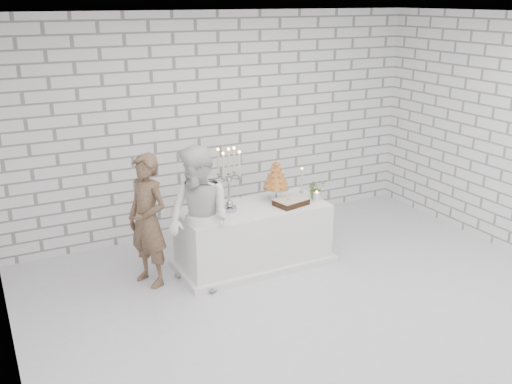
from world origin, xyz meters
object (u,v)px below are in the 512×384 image
object	(u,v)px
candelabra	(229,180)
croquembouche	(276,180)
cake_table	(253,236)
groom	(148,221)
bride	(199,220)

from	to	relation	value
candelabra	croquembouche	distance (m)	0.70
cake_table	groom	size ratio (longest dim) A/B	1.17
cake_table	bride	xyz separation A→B (m)	(-0.81, -0.28, 0.45)
bride	croquembouche	xyz separation A→B (m)	(1.18, 0.39, 0.18)
bride	candelabra	distance (m)	0.66
cake_table	croquembouche	world-z (taller)	croquembouche
groom	bride	size ratio (longest dim) A/B	0.93
bride	croquembouche	distance (m)	1.25
groom	croquembouche	distance (m)	1.67
groom	bride	xyz separation A→B (m)	(0.47, -0.38, 0.05)
candelabra	cake_table	bearing A→B (deg)	-1.63
cake_table	candelabra	distance (m)	0.82
groom	bride	distance (m)	0.61
groom	croquembouche	bearing A→B (deg)	66.25
candelabra	croquembouche	size ratio (longest dim) A/B	1.50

